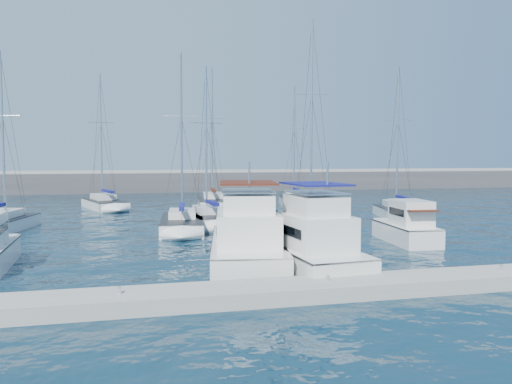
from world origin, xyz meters
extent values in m
plane|color=black|center=(0.00, 0.00, 0.00)|extent=(220.00, 220.00, 0.00)
cube|color=#424244|center=(0.00, 52.00, 1.00)|extent=(160.00, 6.00, 4.00)
cube|color=gray|center=(0.00, 52.00, 3.20)|extent=(160.00, 1.20, 0.50)
cube|color=gray|center=(0.00, -11.00, 0.30)|extent=(40.00, 2.20, 0.60)
cylinder|color=silver|center=(-8.00, -11.00, 0.72)|extent=(0.16, 0.16, 0.25)
cylinder|color=silver|center=(0.00, -11.00, 0.72)|extent=(0.16, 0.16, 0.25)
cylinder|color=silver|center=(8.00, -11.00, 0.72)|extent=(0.16, 0.16, 0.25)
cube|color=silver|center=(-1.74, -3.76, 0.40)|extent=(5.28, 11.00, 1.60)
cube|color=#262628|center=(-1.74, -3.76, 1.15)|extent=(5.35, 11.01, 0.08)
cube|color=silver|center=(-1.96, -5.03, 2.00)|extent=(3.81, 5.33, 1.60)
cube|color=black|center=(-1.96, -5.03, 2.08)|extent=(3.70, 4.37, 0.45)
cube|color=silver|center=(-1.99, -5.23, 3.25)|extent=(2.96, 3.78, 0.90)
cube|color=#42180D|center=(-1.99, -5.23, 4.25)|extent=(3.35, 4.31, 0.08)
cube|color=silver|center=(0.79, -5.74, 0.40)|extent=(3.82, 9.57, 1.60)
cube|color=#262628|center=(0.79, -5.74, 1.15)|extent=(3.88, 9.57, 0.08)
cube|color=silver|center=(0.87, -6.88, 2.00)|extent=(2.98, 4.52, 1.60)
cube|color=black|center=(0.87, -6.88, 2.08)|extent=(2.98, 3.66, 0.45)
cube|color=silver|center=(0.88, -7.08, 3.25)|extent=(2.36, 3.19, 0.90)
cube|color=navy|center=(0.88, -7.08, 4.25)|extent=(2.65, 3.64, 0.08)
cube|color=silver|center=(9.55, -0.34, 0.40)|extent=(2.79, 6.05, 1.60)
cube|color=#262628|center=(9.55, -0.34, 1.15)|extent=(2.84, 6.05, 0.08)
cube|color=silver|center=(9.49, -1.05, 2.00)|extent=(2.17, 2.88, 1.60)
cube|color=black|center=(9.49, -1.05, 2.08)|extent=(2.16, 2.34, 0.45)
cube|color=#42180D|center=(9.39, -2.12, 2.30)|extent=(1.97, 1.94, 0.07)
cube|color=silver|center=(-17.35, 11.16, 0.30)|extent=(4.32, 7.62, 1.30)
cube|color=#262628|center=(-17.35, 11.16, 0.93)|extent=(4.38, 7.63, 0.06)
cube|color=silver|center=(-17.26, 11.60, 1.25)|extent=(2.52, 3.45, 0.55)
cylinder|color=silver|center=(-17.21, 11.86, 7.45)|extent=(0.18, 0.18, 11.99)
cube|color=silver|center=(-4.14, 8.02, 0.30)|extent=(3.75, 8.34, 1.30)
cube|color=#262628|center=(-4.14, 8.02, 0.93)|extent=(3.81, 8.35, 0.06)
cube|color=silver|center=(-4.09, 8.52, 1.25)|extent=(2.28, 3.71, 0.55)
cylinder|color=silver|center=(-4.06, 8.83, 7.40)|extent=(0.18, 0.18, 11.90)
cylinder|color=silver|center=(-4.26, 6.81, 1.80)|extent=(0.50, 4.04, 0.12)
cube|color=navy|center=(-4.26, 6.71, 1.95)|extent=(0.69, 3.66, 0.28)
cube|color=silver|center=(-1.82, 10.38, 0.30)|extent=(3.55, 7.52, 1.30)
cube|color=#262628|center=(-1.82, 10.38, 0.93)|extent=(3.61, 7.53, 0.06)
cube|color=silver|center=(-1.86, 10.83, 1.25)|extent=(2.17, 3.35, 0.55)
cylinder|color=silver|center=(-1.89, 11.10, 7.15)|extent=(0.18, 0.18, 11.39)
cylinder|color=silver|center=(-1.72, 9.29, 1.80)|extent=(0.45, 3.64, 0.12)
cube|color=navy|center=(-1.71, 9.19, 1.95)|extent=(0.65, 3.30, 0.28)
cube|color=silver|center=(6.37, 8.30, 0.30)|extent=(3.78, 9.14, 1.30)
cube|color=#262628|center=(6.37, 8.30, 0.93)|extent=(3.85, 9.14, 0.06)
cube|color=silver|center=(6.41, 8.86, 1.25)|extent=(2.31, 4.05, 0.55)
cylinder|color=silver|center=(6.43, 9.19, 9.06)|extent=(0.18, 0.18, 15.22)
cylinder|color=silver|center=(6.26, 6.97, 1.80)|extent=(0.47, 4.46, 0.12)
cube|color=#42180D|center=(6.25, 6.87, 1.95)|extent=(0.66, 4.03, 0.28)
cube|color=silver|center=(15.64, 11.48, 0.30)|extent=(4.66, 7.84, 1.30)
cube|color=#262628|center=(15.64, 11.48, 0.93)|extent=(4.72, 7.85, 0.06)
cube|color=silver|center=(15.75, 11.93, 1.25)|extent=(2.66, 3.58, 0.55)
cylinder|color=silver|center=(15.81, 12.20, 7.68)|extent=(0.18, 0.18, 12.46)
cylinder|color=silver|center=(15.38, 10.41, 1.80)|extent=(0.99, 3.59, 0.12)
cube|color=navy|center=(15.35, 10.32, 1.95)|extent=(1.12, 3.29, 0.28)
cube|color=silver|center=(-10.89, 26.15, 0.30)|extent=(5.49, 8.84, 1.30)
cube|color=#262628|center=(-10.89, 26.15, 0.93)|extent=(5.54, 8.86, 0.06)
cube|color=silver|center=(-11.05, 26.65, 1.25)|extent=(3.00, 4.07, 0.55)
cylinder|color=silver|center=(-11.15, 26.94, 7.94)|extent=(0.18, 0.18, 12.99)
cylinder|color=silver|center=(-10.49, 24.97, 1.80)|extent=(1.43, 3.98, 0.12)
cube|color=navy|center=(-10.46, 24.87, 1.95)|extent=(1.52, 3.66, 0.28)
cube|color=silver|center=(0.70, 25.31, 0.30)|extent=(3.93, 9.43, 1.30)
cube|color=#262628|center=(0.70, 25.31, 0.93)|extent=(3.99, 9.43, 0.06)
cube|color=silver|center=(0.75, 25.88, 1.25)|extent=(2.38, 4.19, 0.55)
cylinder|color=silver|center=(0.78, 26.23, 8.46)|extent=(0.18, 0.18, 14.02)
cylinder|color=silver|center=(0.57, 23.94, 1.80)|extent=(0.54, 4.58, 0.12)
cube|color=#42180D|center=(0.56, 23.84, 1.95)|extent=(0.73, 4.15, 0.28)
cube|color=silver|center=(10.02, 24.84, 0.30)|extent=(4.40, 7.94, 1.30)
cube|color=#262628|center=(10.02, 24.84, 0.93)|extent=(4.46, 7.95, 0.06)
cube|color=silver|center=(10.11, 25.30, 1.25)|extent=(2.55, 3.60, 0.55)
cylinder|color=silver|center=(10.17, 25.57, 7.60)|extent=(0.18, 0.18, 12.29)
cylinder|color=silver|center=(9.80, 23.73, 1.80)|extent=(0.85, 3.70, 0.12)
cube|color=navy|center=(9.78, 23.64, 1.95)|extent=(1.00, 3.38, 0.28)
camera|label=1|loc=(-7.24, -29.34, 5.51)|focal=35.00mm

